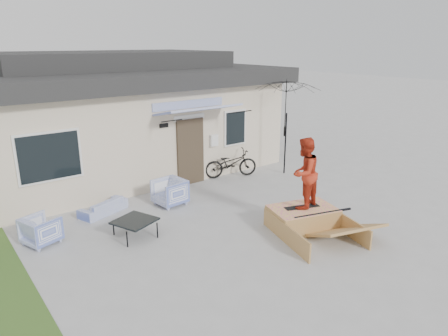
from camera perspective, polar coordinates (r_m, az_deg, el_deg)
ground at (r=9.43m, az=5.29°, el=-10.49°), size 90.00×90.00×0.00m
house at (r=15.40m, az=-15.18°, el=7.50°), size 10.80×8.49×4.10m
loveseat at (r=11.33m, az=-16.50°, el=-4.85°), size 1.38×0.82×0.52m
armchair_left at (r=10.14m, az=-24.14°, el=-7.73°), size 0.85×0.88×0.72m
armchair_right at (r=11.49m, az=-7.58°, el=-3.17°), size 0.81×0.85×0.81m
coffee_table at (r=9.87m, az=-12.26°, el=-8.19°), size 1.09×1.09×0.42m
bicycle at (r=13.69m, az=0.96°, el=1.06°), size 1.89×1.22×1.14m
patio_umbrella at (r=13.98m, az=8.66°, el=6.17°), size 2.36×2.21×2.20m
skate_ramp at (r=10.23m, az=10.88°, el=-6.85°), size 2.05×2.41×0.51m
skateboard at (r=10.16m, az=10.81°, el=-5.28°), size 0.90×0.49×0.05m
skater at (r=9.86m, az=11.10°, el=-0.51°), size 0.97×0.83×1.72m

